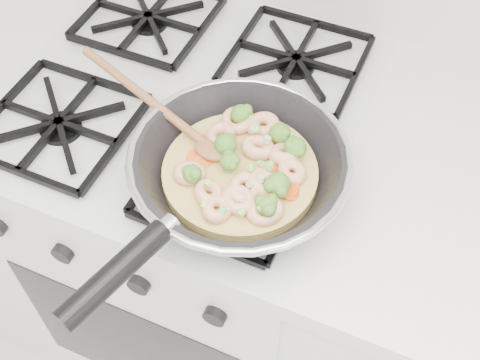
% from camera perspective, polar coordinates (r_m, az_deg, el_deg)
% --- Properties ---
extents(stove, '(0.60, 0.60, 0.92)m').
position_cam_1_polar(stove, '(1.41, -3.99, -5.08)').
color(stove, silver).
rests_on(stove, ground).
extents(skillet, '(0.46, 0.48, 0.10)m').
position_cam_1_polar(skillet, '(0.88, -0.14, 1.05)').
color(skillet, black).
rests_on(skillet, stove).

